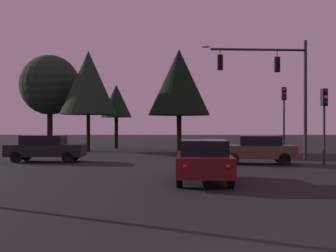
# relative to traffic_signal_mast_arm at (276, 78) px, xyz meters

# --- Properties ---
(ground_plane) EXTENTS (168.00, 168.00, 0.00)m
(ground_plane) POSITION_rel_traffic_signal_mast_arm_xyz_m (-4.70, 4.98, -4.88)
(ground_plane) COLOR black
(ground_plane) RESTS_ON ground
(traffic_signal_mast_arm) EXTENTS (6.34, 0.67, 7.14)m
(traffic_signal_mast_arm) POSITION_rel_traffic_signal_mast_arm_xyz_m (0.00, 0.00, 0.00)
(traffic_signal_mast_arm) COLOR #232326
(traffic_signal_mast_arm) RESTS_ON ground
(traffic_light_corner_left) EXTENTS (0.31, 0.35, 4.78)m
(traffic_light_corner_left) POSITION_rel_traffic_signal_mast_arm_xyz_m (1.66, 4.55, -1.52)
(traffic_light_corner_left) COLOR #232326
(traffic_light_corner_left) RESTS_ON ground
(traffic_light_corner_right) EXTENTS (0.36, 0.38, 3.98)m
(traffic_light_corner_right) POSITION_rel_traffic_signal_mast_arm_xyz_m (1.71, -3.14, -2.05)
(traffic_light_corner_right) COLOR #232326
(traffic_light_corner_right) RESTS_ON ground
(car_nearside_lane) EXTENTS (2.01, 4.48, 1.52)m
(car_nearside_lane) POSITION_rel_traffic_signal_mast_arm_xyz_m (-5.03, -9.87, -4.09)
(car_nearside_lane) COLOR #4C0F0F
(car_nearside_lane) RESTS_ON ground
(car_crossing_left) EXTENTS (4.43, 1.87, 1.52)m
(car_crossing_left) POSITION_rel_traffic_signal_mast_arm_xyz_m (-13.41, -0.93, -4.09)
(car_crossing_left) COLOR black
(car_crossing_left) RESTS_ON ground
(car_crossing_right) EXTENTS (4.23, 2.20, 1.52)m
(car_crossing_right) POSITION_rel_traffic_signal_mast_arm_xyz_m (-1.53, -2.13, -4.09)
(car_crossing_right) COLOR #473828
(car_crossing_right) RESTS_ON ground
(tree_behind_sign) EXTENTS (5.28, 5.28, 8.38)m
(tree_behind_sign) POSITION_rel_traffic_signal_mast_arm_xyz_m (-17.01, 12.28, 0.83)
(tree_behind_sign) COLOR black
(tree_behind_sign) RESTS_ON ground
(tree_left_far) EXTENTS (2.93, 2.93, 6.01)m
(tree_left_far) POSITION_rel_traffic_signal_mast_arm_xyz_m (-11.44, 14.75, -0.45)
(tree_left_far) COLOR black
(tree_left_far) RESTS_ON ground
(tree_center_horizon) EXTENTS (5.06, 5.06, 8.40)m
(tree_center_horizon) POSITION_rel_traffic_signal_mast_arm_xyz_m (-5.61, 9.59, 0.79)
(tree_center_horizon) COLOR black
(tree_center_horizon) RESTS_ON ground
(tree_right_cluster) EXTENTS (4.61, 4.61, 8.19)m
(tree_right_cluster) POSITION_rel_traffic_signal_mast_arm_xyz_m (-12.97, 9.17, 0.72)
(tree_right_cluster) COLOR black
(tree_right_cluster) RESTS_ON ground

